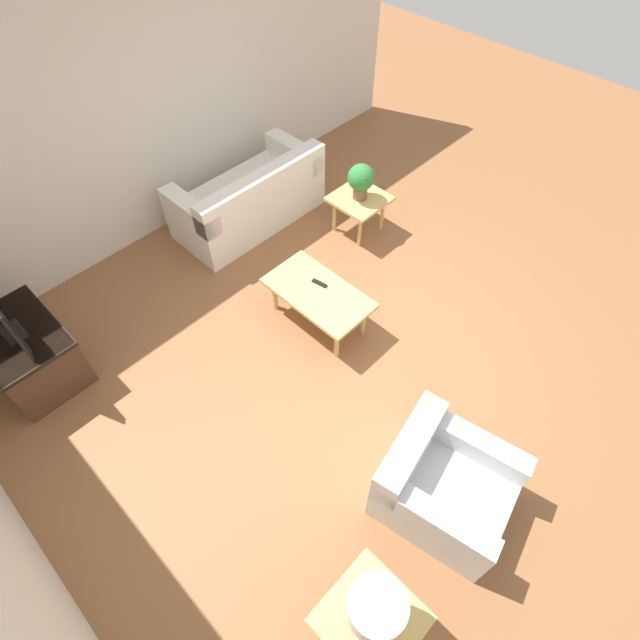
# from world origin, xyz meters

# --- Properties ---
(ground_plane) EXTENTS (14.00, 14.00, 0.00)m
(ground_plane) POSITION_xyz_m (0.00, 0.00, 0.00)
(ground_plane) COLOR #8E5B38
(wall_right) EXTENTS (0.12, 7.20, 2.70)m
(wall_right) POSITION_xyz_m (3.06, 0.00, 1.35)
(wall_right) COLOR silver
(wall_right) RESTS_ON ground_plane
(sofa) EXTENTS (0.83, 1.74, 0.80)m
(sofa) POSITION_xyz_m (2.30, -0.56, 0.31)
(sofa) COLOR white
(sofa) RESTS_ON ground_plane
(armchair) EXTENTS (1.04, 0.98, 0.70)m
(armchair) POSITION_xyz_m (-1.28, 0.64, 0.28)
(armchair) COLOR silver
(armchair) RESTS_ON ground_plane
(coffee_table) EXTENTS (1.05, 0.57, 0.43)m
(coffee_table) POSITION_xyz_m (0.65, -0.01, 0.38)
(coffee_table) COLOR tan
(coffee_table) RESTS_ON ground_plane
(side_table_plant) EXTENTS (0.58, 0.58, 0.46)m
(side_table_plant) POSITION_xyz_m (1.29, -1.33, 0.40)
(side_table_plant) COLOR tan
(side_table_plant) RESTS_ON ground_plane
(side_table_lamp) EXTENTS (0.58, 0.58, 0.46)m
(side_table_lamp) POSITION_xyz_m (-1.48, 1.70, 0.40)
(side_table_lamp) COLOR tan
(side_table_lamp) RESTS_ON ground_plane
(tv_stand_chest) EXTENTS (0.95, 0.65, 0.58)m
(tv_stand_chest) POSITION_xyz_m (2.08, 2.24, 0.31)
(tv_stand_chest) COLOR #4C3323
(tv_stand_chest) RESTS_ON ground_plane
(potted_plant) EXTENTS (0.30, 0.30, 0.41)m
(potted_plant) POSITION_xyz_m (1.29, -1.33, 0.70)
(potted_plant) COLOR brown
(potted_plant) RESTS_ON side_table_plant
(table_lamp) EXTENTS (0.33, 0.33, 0.50)m
(table_lamp) POSITION_xyz_m (-1.48, 1.70, 0.81)
(table_lamp) COLOR #997F4C
(table_lamp) RESTS_ON side_table_lamp
(remote_control) EXTENTS (0.16, 0.07, 0.02)m
(remote_control) POSITION_xyz_m (0.71, -0.09, 0.44)
(remote_control) COLOR black
(remote_control) RESTS_ON coffee_table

